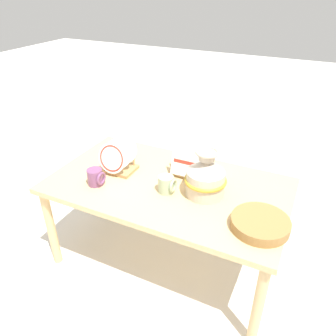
{
  "coord_description": "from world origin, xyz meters",
  "views": [
    {
      "loc": [
        0.72,
        -1.51,
        1.71
      ],
      "look_at": [
        0.0,
        0.0,
        0.73
      ],
      "focal_mm": 35.0,
      "sensor_mm": 36.0,
      "label": 1
    }
  ],
  "objects_px": {
    "dish_rack_round_plates": "(118,160)",
    "mug_sage_glaze": "(167,184)",
    "dish_rack_square_plates": "(190,164)",
    "ceramic_vase": "(206,176)",
    "wicker_charger_stack": "(260,224)",
    "mug_plum_glaze": "(96,177)"
  },
  "relations": [
    {
      "from": "ceramic_vase",
      "to": "wicker_charger_stack",
      "type": "bearing_deg",
      "value": -24.45
    },
    {
      "from": "dish_rack_round_plates",
      "to": "wicker_charger_stack",
      "type": "relative_size",
      "value": 0.73
    },
    {
      "from": "dish_rack_square_plates",
      "to": "mug_sage_glaze",
      "type": "height_order",
      "value": "dish_rack_square_plates"
    },
    {
      "from": "dish_rack_round_plates",
      "to": "dish_rack_square_plates",
      "type": "relative_size",
      "value": 1.02
    },
    {
      "from": "dish_rack_round_plates",
      "to": "ceramic_vase",
      "type": "bearing_deg",
      "value": -0.54
    },
    {
      "from": "ceramic_vase",
      "to": "mug_sage_glaze",
      "type": "height_order",
      "value": "ceramic_vase"
    },
    {
      "from": "mug_sage_glaze",
      "to": "dish_rack_square_plates",
      "type": "bearing_deg",
      "value": 81.55
    },
    {
      "from": "wicker_charger_stack",
      "to": "mug_plum_glaze",
      "type": "xyz_separation_m",
      "value": [
        -0.98,
        -0.03,
        0.02
      ]
    },
    {
      "from": "mug_sage_glaze",
      "to": "wicker_charger_stack",
      "type": "bearing_deg",
      "value": -8.65
    },
    {
      "from": "ceramic_vase",
      "to": "mug_sage_glaze",
      "type": "relative_size",
      "value": 2.8
    },
    {
      "from": "dish_rack_square_plates",
      "to": "mug_sage_glaze",
      "type": "relative_size",
      "value": 2.06
    },
    {
      "from": "dish_rack_square_plates",
      "to": "wicker_charger_stack",
      "type": "bearing_deg",
      "value": -32.99
    },
    {
      "from": "dish_rack_round_plates",
      "to": "mug_sage_glaze",
      "type": "height_order",
      "value": "dish_rack_round_plates"
    },
    {
      "from": "mug_sage_glaze",
      "to": "mug_plum_glaze",
      "type": "relative_size",
      "value": 1.0
    },
    {
      "from": "dish_rack_round_plates",
      "to": "mug_sage_glaze",
      "type": "bearing_deg",
      "value": -11.72
    },
    {
      "from": "wicker_charger_stack",
      "to": "mug_plum_glaze",
      "type": "bearing_deg",
      "value": -178.3
    },
    {
      "from": "mug_sage_glaze",
      "to": "ceramic_vase",
      "type": "bearing_deg",
      "value": 19.83
    },
    {
      "from": "wicker_charger_stack",
      "to": "mug_sage_glaze",
      "type": "bearing_deg",
      "value": 171.35
    },
    {
      "from": "mug_plum_glaze",
      "to": "mug_sage_glaze",
      "type": "bearing_deg",
      "value": 15.27
    },
    {
      "from": "mug_plum_glaze",
      "to": "dish_rack_round_plates",
      "type": "bearing_deg",
      "value": 81.18
    },
    {
      "from": "ceramic_vase",
      "to": "dish_rack_round_plates",
      "type": "xyz_separation_m",
      "value": [
        -0.6,
        0.01,
        -0.05
      ]
    },
    {
      "from": "ceramic_vase",
      "to": "mug_plum_glaze",
      "type": "bearing_deg",
      "value": -163.19
    }
  ]
}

